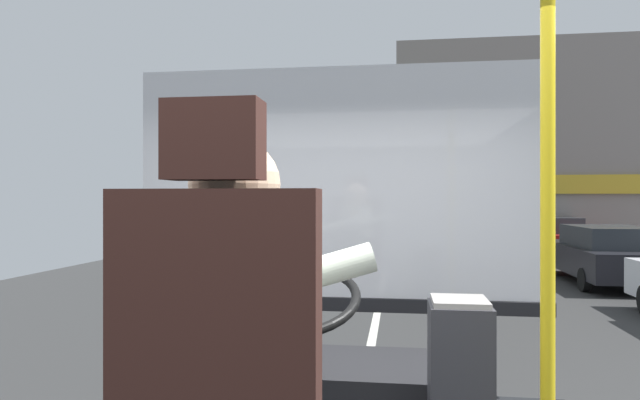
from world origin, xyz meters
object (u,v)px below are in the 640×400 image
handrail_pole (548,257)px  parked_car_black (607,254)px  bus_driver (241,326)px  parked_car_red (548,238)px  steering_console (308,399)px

handrail_pole → parked_car_black: 12.54m
bus_driver → handrail_pole: handrail_pole is taller
bus_driver → handrail_pole: bearing=22.3°
parked_car_red → parked_car_black: bearing=-90.1°
parked_car_black → parked_car_red: parked_car_red is taller
parked_car_red → handrail_pole: bearing=-104.2°
parked_car_red → bus_driver: bearing=-106.6°
steering_console → handrail_pole: 1.36m
bus_driver → steering_console: bearing=90.0°
handrail_pole → parked_car_black: handrail_pole is taller
steering_console → parked_car_red: 16.91m
parked_car_black → parked_car_red: bearing=89.9°
bus_driver → parked_car_black: bus_driver is taller
handrail_pole → parked_car_red: size_ratio=0.48×
parked_car_black → parked_car_red: (0.01, 5.11, 0.02)m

